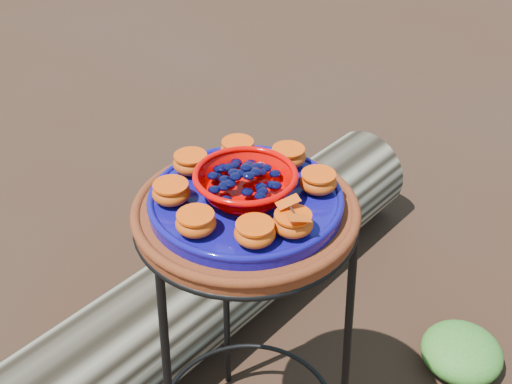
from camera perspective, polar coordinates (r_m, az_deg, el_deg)
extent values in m
cylinder|color=#5A190F|center=(1.14, -0.91, -1.95)|extent=(0.40, 0.40, 0.03)
cylinder|color=#0D0559|center=(1.13, -0.92, -0.83)|extent=(0.34, 0.34, 0.02)
ellipsoid|color=#A72D03|center=(1.03, 3.29, -2.81)|extent=(0.07, 0.07, 0.04)
ellipsoid|color=#A72D03|center=(1.13, 5.54, 0.87)|extent=(0.07, 0.07, 0.04)
ellipsoid|color=#A72D03|center=(1.19, 2.89, 3.15)|extent=(0.07, 0.07, 0.04)
ellipsoid|color=#A72D03|center=(1.22, -1.62, 3.79)|extent=(0.07, 0.07, 0.04)
ellipsoid|color=#A72D03|center=(1.18, -5.81, 2.55)|extent=(0.07, 0.07, 0.04)
ellipsoid|color=#A72D03|center=(1.10, -7.54, -0.07)|extent=(0.07, 0.07, 0.04)
ellipsoid|color=#A72D03|center=(1.03, -5.37, -2.77)|extent=(0.07, 0.07, 0.04)
ellipsoid|color=#A72D03|center=(1.01, -0.10, -3.67)|extent=(0.07, 0.07, 0.04)
ellipsoid|color=#276A22|center=(1.87, 17.83, -13.32)|extent=(0.22, 0.22, 0.11)
ellipsoid|color=#276A22|center=(1.93, -5.94, -8.70)|extent=(0.29, 0.29, 0.15)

